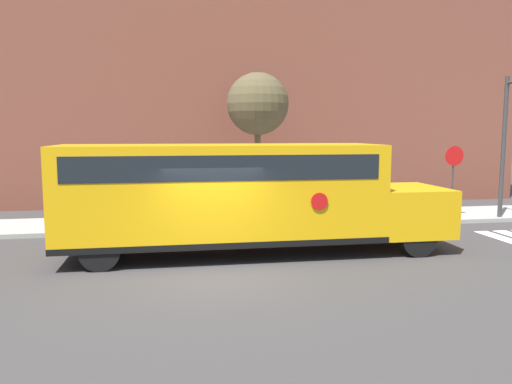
{
  "coord_description": "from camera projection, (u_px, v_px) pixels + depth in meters",
  "views": [
    {
      "loc": [
        -1.02,
        -11.62,
        3.37
      ],
      "look_at": [
        1.38,
        2.32,
        1.67
      ],
      "focal_mm": 35.0,
      "sensor_mm": 36.0,
      "label": 1
    }
  ],
  "objects": [
    {
      "name": "ground_plane",
      "position": [
        216.0,
        274.0,
        11.94
      ],
      "size": [
        60.0,
        60.0,
        0.0
      ],
      "primitive_type": "plane",
      "color": "#3A3838"
    },
    {
      "name": "sidewalk_strip",
      "position": [
        200.0,
        222.0,
        18.29
      ],
      "size": [
        44.0,
        3.0,
        0.15
      ],
      "color": "#9E9E99",
      "rests_on": "ground"
    },
    {
      "name": "building_backdrop",
      "position": [
        190.0,
        57.0,
        23.83
      ],
      "size": [
        32.0,
        4.0,
        13.9
      ],
      "color": "brown",
      "rests_on": "ground"
    },
    {
      "name": "school_bus",
      "position": [
        239.0,
        192.0,
        13.65
      ],
      "size": [
        10.68,
        2.57,
        3.04
      ],
      "color": "#EAA80F",
      "rests_on": "ground"
    },
    {
      "name": "stop_sign",
      "position": [
        453.0,
        171.0,
        18.85
      ],
      "size": [
        0.74,
        0.1,
        2.85
      ],
      "color": "#38383A",
      "rests_on": "ground"
    },
    {
      "name": "tree_near_sidewalk",
      "position": [
        258.0,
        105.0,
        20.45
      ],
      "size": [
        2.55,
        2.55,
        5.8
      ],
      "color": "brown",
      "rests_on": "ground"
    }
  ]
}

